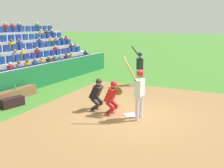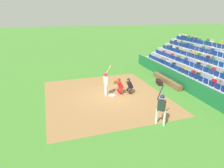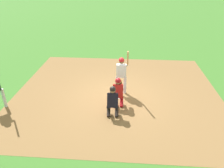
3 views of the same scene
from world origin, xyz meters
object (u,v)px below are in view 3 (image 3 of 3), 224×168
object	(u,v)px
home_plate_marker	(116,97)
catcher_crouching	(118,91)
home_plate_umpire	(113,100)
batter_at_plate	(122,72)

from	to	relation	value
home_plate_marker	catcher_crouching	xyz separation A→B (m)	(0.14, -0.68, 0.70)
home_plate_umpire	catcher_crouching	bearing A→B (deg)	78.78
home_plate_marker	catcher_crouching	size ratio (longest dim) A/B	0.34
catcher_crouching	home_plate_umpire	size ratio (longest dim) A/B	1.01
home_plate_marker	home_plate_umpire	bearing A→B (deg)	-90.23
batter_at_plate	catcher_crouching	xyz separation A→B (m)	(-0.05, -1.07, -0.39)
home_plate_marker	batter_at_plate	bearing A→B (deg)	63.88
home_plate_marker	home_plate_umpire	world-z (taller)	home_plate_umpire
catcher_crouching	home_plate_umpire	distance (m)	0.75
batter_at_plate	home_plate_marker	bearing A→B (deg)	-116.12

